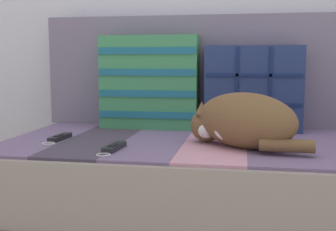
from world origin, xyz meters
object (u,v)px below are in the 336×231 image
at_px(sleeping_cat, 240,122).
at_px(game_remote_far, 114,148).
at_px(throw_pillow_quilted, 253,89).
at_px(throw_pillow_striped, 150,82).
at_px(game_remote_near, 59,138).
at_px(couch, 216,194).

relative_size(sleeping_cat, game_remote_far, 2.23).
bearing_deg(throw_pillow_quilted, throw_pillow_striped, -179.94).
bearing_deg(game_remote_near, sleeping_cat, -1.69).
xyz_separation_m(couch, sleeping_cat, (0.09, -0.15, 0.32)).
relative_size(throw_pillow_quilted, game_remote_far, 2.15).
xyz_separation_m(game_remote_near, game_remote_far, (0.27, -0.15, 0.00)).
bearing_deg(throw_pillow_quilted, game_remote_near, -153.75).
relative_size(couch, game_remote_far, 8.85).
xyz_separation_m(couch, game_remote_far, (-0.34, -0.27, 0.23)).
bearing_deg(game_remote_near, throw_pillow_quilted, 26.25).
bearing_deg(sleeping_cat, game_remote_near, 178.31).
bearing_deg(game_remote_far, couch, 38.89).
height_order(throw_pillow_striped, sleeping_cat, throw_pillow_striped).
distance_m(couch, sleeping_cat, 0.36).
bearing_deg(game_remote_near, throw_pillow_striped, 52.61).
bearing_deg(sleeping_cat, throw_pillow_quilted, 82.29).
xyz_separation_m(couch, throw_pillow_striped, (-0.32, 0.24, 0.43)).
bearing_deg(sleeping_cat, throw_pillow_striped, 136.78).
xyz_separation_m(couch, throw_pillow_quilted, (0.14, 0.24, 0.41)).
bearing_deg(game_remote_far, game_remote_near, 151.26).
height_order(couch, throw_pillow_striped, throw_pillow_striped).
relative_size(throw_pillow_striped, game_remote_far, 2.28).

